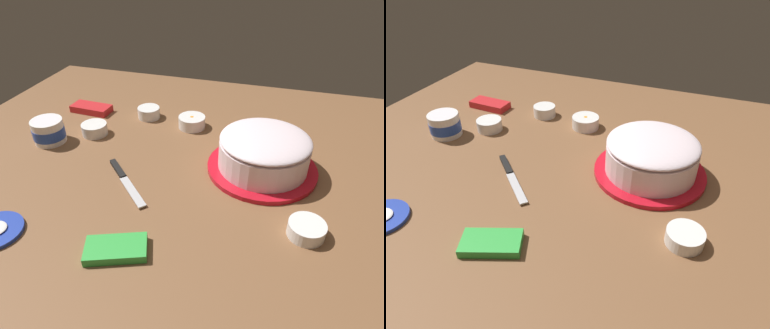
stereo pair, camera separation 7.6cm
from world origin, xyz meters
TOP-DOWN VIEW (x-y plane):
  - ground_plane at (0.00, 0.00)m, footprint 1.54×1.54m
  - frosted_cake at (-0.29, -0.12)m, footprint 0.32×0.32m
  - frosting_tub at (0.40, -0.09)m, footprint 0.10×0.10m
  - spreading_knife at (0.08, 0.04)m, footprint 0.18×0.18m
  - sprinkle_bowl_rainbow at (-0.42, 0.11)m, footprint 0.09×0.09m
  - sprinkle_bowl_green at (0.28, -0.17)m, footprint 0.09×0.09m
  - sprinkle_bowl_blue at (0.15, -0.34)m, footprint 0.08×0.08m
  - sprinkle_bowl_orange at (-0.02, -0.32)m, footprint 0.09×0.09m
  - candy_box_lower at (-0.02, 0.28)m, footprint 0.15×0.12m
  - candy_box_upper at (0.39, -0.33)m, footprint 0.15×0.08m

SIDE VIEW (x-z plane):
  - ground_plane at x=0.00m, z-range 0.00..0.00m
  - spreading_knife at x=0.08m, z-range 0.00..0.01m
  - candy_box_lower at x=-0.02m, z-range 0.00..0.02m
  - candy_box_upper at x=0.39m, z-range 0.00..0.03m
  - sprinkle_bowl_rainbow at x=-0.42m, z-range 0.00..0.04m
  - sprinkle_bowl_blue at x=0.15m, z-range 0.00..0.04m
  - sprinkle_bowl_green at x=0.28m, z-range 0.00..0.04m
  - sprinkle_bowl_orange at x=-0.02m, z-range 0.00..0.04m
  - frosting_tub at x=0.40m, z-range 0.00..0.08m
  - frosted_cake at x=-0.29m, z-range 0.00..0.12m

